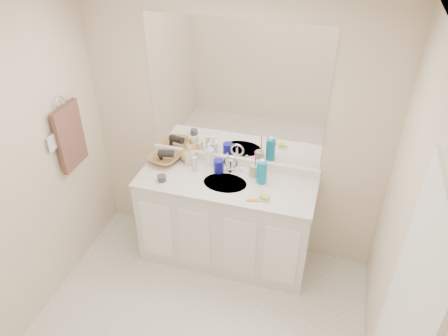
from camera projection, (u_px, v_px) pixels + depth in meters
ceiling at (164, 42)px, 2.00m from camera, size 2.60×2.60×0.02m
wall_back at (235, 133)px, 3.71m from camera, size 2.60×0.02×2.40m
wall_left at (2, 197)px, 2.98m from camera, size 0.02×2.60×2.40m
wall_right at (402, 281)px, 2.38m from camera, size 0.02×2.60×2.40m
vanity_cabinet at (226, 222)px, 3.93m from camera, size 1.50×0.55×0.85m
countertop at (226, 183)px, 3.68m from camera, size 1.52×0.57×0.03m
backsplash at (234, 161)px, 3.85m from camera, size 1.52×0.03×0.08m
sink_basin at (225, 184)px, 3.66m from camera, size 0.37×0.37×0.02m
faucet at (231, 166)px, 3.77m from camera, size 0.02×0.02×0.11m
mirror at (235, 94)px, 3.50m from camera, size 1.48×0.01×1.20m
blue_mug at (219, 166)px, 3.76m from camera, size 0.09×0.09×0.12m
tan_cup at (254, 170)px, 3.71m from camera, size 0.10×0.10×0.10m
toothbrush at (255, 161)px, 3.65m from camera, size 0.02×0.04×0.21m
mouthwash_bottle at (262, 172)px, 3.61m from camera, size 0.11×0.11×0.20m
soap_dish at (264, 199)px, 3.47m from camera, size 0.10×0.08×0.01m
green_soap at (265, 197)px, 3.46m from camera, size 0.08×0.06×0.03m
orange_comb at (255, 201)px, 3.45m from camera, size 0.13×0.07×0.01m
dark_jar at (162, 178)px, 3.66m from camera, size 0.08×0.08×0.05m
extra_white_bottle at (195, 164)px, 3.76m from camera, size 0.06×0.06×0.14m
soap_bottle_white at (210, 154)px, 3.82m from camera, size 0.10×0.10×0.22m
soap_bottle_cream at (190, 155)px, 3.84m from camera, size 0.09×0.09×0.18m
soap_bottle_yellow at (188, 152)px, 3.89m from camera, size 0.17×0.17×0.17m
wicker_basket at (164, 158)px, 3.90m from camera, size 0.34×0.34×0.07m
hair_dryer at (166, 153)px, 3.86m from camera, size 0.14×0.09×0.07m
towel_ring at (60, 103)px, 3.39m from camera, size 0.01×0.11×0.11m
hand_towel at (70, 137)px, 3.55m from camera, size 0.04×0.32×0.55m
switch_plate at (52, 143)px, 3.37m from camera, size 0.01×0.08×0.13m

